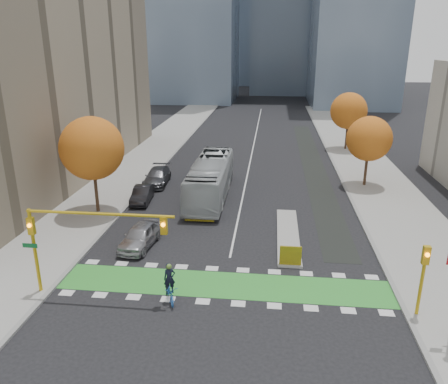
% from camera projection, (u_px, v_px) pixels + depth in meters
% --- Properties ---
extents(ground, '(300.00, 300.00, 0.00)m').
position_uv_depth(ground, '(221.00, 299.00, 24.77)').
color(ground, black).
rests_on(ground, ground).
extents(sidewalk_west, '(7.00, 120.00, 0.15)m').
position_uv_depth(sidewalk_west, '(114.00, 183.00, 44.96)').
color(sidewalk_west, gray).
rests_on(sidewalk_west, ground).
extents(sidewalk_east, '(7.00, 120.00, 0.15)m').
position_uv_depth(sidewalk_east, '(384.00, 192.00, 42.14)').
color(sidewalk_east, gray).
rests_on(sidewalk_east, ground).
extents(curb_west, '(0.30, 120.00, 0.16)m').
position_uv_depth(curb_west, '(147.00, 184.00, 44.60)').
color(curb_west, gray).
rests_on(curb_west, ground).
extents(curb_east, '(0.30, 120.00, 0.16)m').
position_uv_depth(curb_east, '(347.00, 191.00, 42.51)').
color(curb_east, gray).
rests_on(curb_east, ground).
extents(bike_crossing, '(20.00, 3.00, 0.01)m').
position_uv_depth(bike_crossing, '(224.00, 285.00, 26.18)').
color(bike_crossing, green).
rests_on(bike_crossing, ground).
extents(centre_line, '(0.15, 70.00, 0.01)m').
position_uv_depth(centre_line, '(254.00, 144.00, 62.38)').
color(centre_line, silver).
rests_on(centre_line, ground).
extents(bike_lane_paint, '(2.50, 50.00, 0.01)m').
position_uv_depth(bike_lane_paint, '(313.00, 164.00, 52.19)').
color(bike_lane_paint, black).
rests_on(bike_lane_paint, ground).
extents(median_island, '(1.60, 10.00, 0.16)m').
position_uv_depth(median_island, '(288.00, 235.00, 32.79)').
color(median_island, gray).
rests_on(median_island, ground).
extents(hazard_board, '(1.40, 0.12, 1.30)m').
position_uv_depth(hazard_board, '(291.00, 256.00, 28.05)').
color(hazard_board, yellow).
rests_on(hazard_board, median_island).
extents(building_west, '(16.00, 44.00, 25.00)m').
position_uv_depth(building_west, '(10.00, 56.00, 43.91)').
color(building_west, gray).
rests_on(building_west, ground).
extents(tree_west, '(5.20, 5.20, 8.22)m').
position_uv_depth(tree_west, '(92.00, 148.00, 35.49)').
color(tree_west, '#332114').
rests_on(tree_west, ground).
extents(tree_east_near, '(4.40, 4.40, 7.08)m').
position_uv_depth(tree_east_near, '(369.00, 139.00, 42.62)').
color(tree_east_near, '#332114').
rests_on(tree_east_near, ground).
extents(tree_east_far, '(4.80, 4.80, 7.65)m').
position_uv_depth(tree_east_far, '(349.00, 111.00, 57.49)').
color(tree_east_far, '#332114').
rests_on(tree_east_far, ground).
extents(traffic_signal_west, '(8.53, 0.56, 5.20)m').
position_uv_depth(traffic_signal_west, '(76.00, 231.00, 23.81)').
color(traffic_signal_west, '#BF9914').
rests_on(traffic_signal_west, ground).
extents(traffic_signal_east, '(0.35, 0.43, 4.10)m').
position_uv_depth(traffic_signal_east, '(424.00, 270.00, 22.31)').
color(traffic_signal_east, '#BF9914').
rests_on(traffic_signal_east, ground).
extents(cyclist, '(1.42, 2.11, 2.31)m').
position_uv_depth(cyclist, '(170.00, 289.00, 24.35)').
color(cyclist, '#22529C').
rests_on(cyclist, ground).
extents(bus, '(3.12, 13.11, 3.65)m').
position_uv_depth(bus, '(210.00, 178.00, 40.51)').
color(bus, '#B1B6B9').
rests_on(bus, ground).
extents(parked_car_a, '(2.43, 4.93, 1.62)m').
position_uv_depth(parked_car_a, '(140.00, 236.00, 30.92)').
color(parked_car_a, '#9D9CA2').
rests_on(parked_car_a, ground).
extents(parked_car_b, '(1.86, 4.45, 1.43)m').
position_uv_depth(parked_car_b, '(142.00, 194.00, 39.63)').
color(parked_car_b, black).
rests_on(parked_car_b, ground).
extents(parked_car_c, '(2.51, 5.59, 1.59)m').
position_uv_depth(parked_car_c, '(157.00, 177.00, 44.59)').
color(parked_car_c, '#49494E').
rests_on(parked_car_c, ground).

